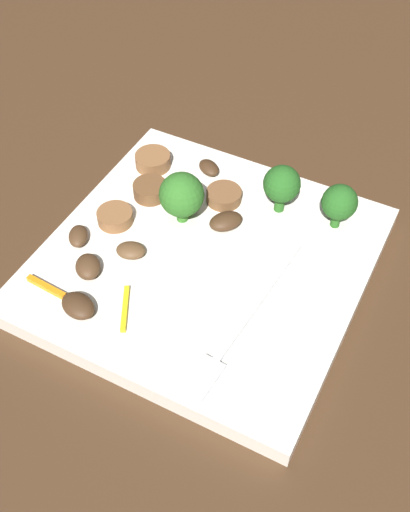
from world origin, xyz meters
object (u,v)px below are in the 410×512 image
at_px(fork, 244,322).
at_px(mushroom_4, 78,236).
at_px(plate, 205,263).
at_px(sausage_slice_3, 153,160).
at_px(sausage_slice_0, 113,219).
at_px(mushroom_5, 209,168).
at_px(broccoli_floret_2, 282,185).
at_px(mushroom_1, 230,223).
at_px(broccoli_floret_1, 339,203).
at_px(mushroom_3, 88,267).
at_px(mushroom_0, 78,306).
at_px(mushroom_2, 131,250).
at_px(pepper_strip_2, 46,287).
at_px(pepper_strip_0, 125,309).
at_px(broccoli_floret_0, 182,195).
at_px(sausage_slice_2, 150,190).
at_px(sausage_slice_1, 224,196).

height_order(fork, mushroom_4, mushroom_4).
bearing_deg(plate, sausage_slice_3, -129.39).
height_order(sausage_slice_0, mushroom_5, sausage_slice_0).
distance_m(broccoli_floret_2, sausage_slice_3, 0.13).
bearing_deg(mushroom_1, broccoli_floret_1, 119.47).
bearing_deg(sausage_slice_3, broccoli_floret_2, 90.11).
bearing_deg(broccoli_floret_2, mushroom_3, -38.28).
distance_m(broccoli_floret_1, mushroom_0, 0.23).
xyz_separation_m(mushroom_2, mushroom_3, (0.03, -0.02, 0.00)).
height_order(mushroom_0, pepper_strip_2, mushroom_0).
distance_m(mushroom_4, pepper_strip_0, 0.09).
bearing_deg(mushroom_1, broccoli_floret_0, -77.26).
bearing_deg(mushroom_3, mushroom_5, 168.91).
distance_m(sausage_slice_2, pepper_strip_0, 0.13).
bearing_deg(broccoli_floret_2, pepper_strip_2, -37.32).
relative_size(mushroom_0, mushroom_1, 1.00).
bearing_deg(pepper_strip_0, sausage_slice_0, -141.75).
relative_size(broccoli_floret_0, mushroom_5, 2.00).
bearing_deg(mushroom_3, fork, 95.04).
xyz_separation_m(mushroom_4, pepper_strip_0, (0.05, 0.08, -0.00)).
height_order(mushroom_0, mushroom_2, mushroom_0).
xyz_separation_m(broccoli_floret_2, pepper_strip_2, (0.17, -0.13, -0.03)).
xyz_separation_m(broccoli_floret_0, mushroom_1, (-0.01, 0.04, -0.02)).
distance_m(mushroom_4, pepper_strip_2, 0.06).
height_order(sausage_slice_3, mushroom_1, same).
bearing_deg(pepper_strip_0, mushroom_5, -174.58).
xyz_separation_m(fork, mushroom_5, (-0.15, -0.10, 0.00)).
height_order(fork, sausage_slice_2, sausage_slice_2).
relative_size(broccoli_floret_0, mushroom_2, 1.97).
distance_m(broccoli_floret_2, pepper_strip_0, 0.17).
height_order(mushroom_5, pepper_strip_0, mushroom_5).
xyz_separation_m(broccoli_floret_1, sausage_slice_1, (0.02, -0.10, -0.02)).
height_order(sausage_slice_1, sausage_slice_2, sausage_slice_2).
xyz_separation_m(fork, mushroom_0, (0.05, -0.12, 0.00)).
bearing_deg(plate, mushroom_4, -72.08).
distance_m(mushroom_3, mushroom_5, 0.16).
relative_size(mushroom_2, mushroom_3, 0.91).
bearing_deg(mushroom_2, mushroom_5, 175.45).
bearing_deg(mushroom_3, broccoli_floret_2, 141.72).
relative_size(broccoli_floret_1, mushroom_3, 1.59).
distance_m(mushroom_1, mushroom_5, 0.08).
bearing_deg(plate, mushroom_5, -154.61).
relative_size(fork, mushroom_3, 6.59).
xyz_separation_m(broccoli_floret_1, mushroom_3, (0.14, -0.16, -0.02)).
distance_m(mushroom_1, mushroom_3, 0.13).
xyz_separation_m(sausage_slice_3, mushroom_3, (0.14, 0.02, -0.00)).
relative_size(sausage_slice_1, pepper_strip_0, 0.75).
distance_m(plate, mushroom_1, 0.04).
relative_size(broccoli_floret_0, mushroom_0, 1.60).
bearing_deg(fork, mushroom_1, -143.42).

